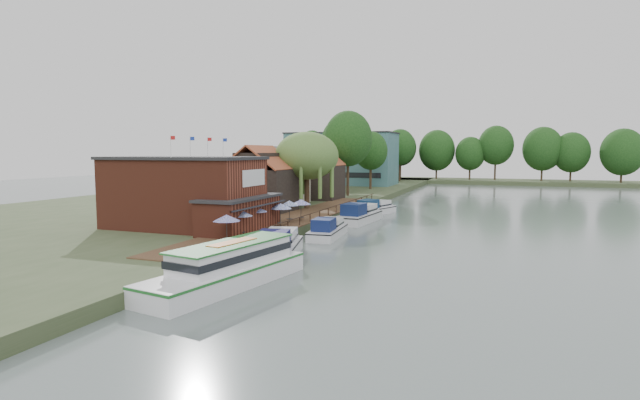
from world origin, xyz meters
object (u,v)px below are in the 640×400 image
(umbrella_5, at_px, (301,210))
(cruiser_1, at_px, (328,227))
(hotel_block, at_px, (342,158))
(willow, at_px, (307,171))
(umbrella_1, at_px, (241,223))
(swan, at_px, (241,261))
(cottage_b, at_px, (273,175))
(umbrella_4, at_px, (289,211))
(umbrella_2, at_px, (256,218))
(cruiser_2, at_px, (360,212))
(umbrella_0, at_px, (227,229))
(cruiser_0, at_px, (277,243))
(tour_boat, at_px, (226,265))
(cottage_a, at_px, (260,179))
(umbrella_3, at_px, (280,215))
(cruiser_3, at_px, (375,206))
(cottage_c, at_px, (319,173))
(pub, at_px, (200,193))

(umbrella_5, bearing_deg, cruiser_1, -36.32)
(hotel_block, distance_m, willow, 52.29)
(umbrella_1, distance_m, swan, 7.00)
(cottage_b, bearing_deg, swan, -68.25)
(umbrella_4, distance_m, umbrella_5, 1.75)
(willow, height_order, umbrella_2, willow)
(umbrella_2, relative_size, cruiser_2, 0.23)
(umbrella_0, distance_m, cruiser_0, 4.64)
(cruiser_2, distance_m, tour_boat, 31.63)
(cottage_b, bearing_deg, umbrella_5, -55.46)
(cottage_a, relative_size, tour_boat, 0.65)
(umbrella_1, xyz_separation_m, cruiser_0, (4.98, -2.92, -1.01))
(cruiser_2, bearing_deg, umbrella_0, -97.62)
(cruiser_1, bearing_deg, cruiser_0, -97.57)
(swan, bearing_deg, cruiser_2, 84.82)
(umbrella_4, bearing_deg, willow, 103.90)
(hotel_block, height_order, umbrella_3, hotel_block)
(umbrella_0, relative_size, umbrella_2, 1.00)
(cruiser_0, distance_m, cruiser_3, 31.13)
(cruiser_2, bearing_deg, hotel_block, 114.84)
(umbrella_5, bearing_deg, cottage_a, 141.81)
(cottage_a, bearing_deg, umbrella_1, -67.87)
(cottage_b, bearing_deg, umbrella_4, -59.45)
(cottage_a, xyz_separation_m, cottage_c, (1.00, 19.00, 0.00))
(umbrella_1, distance_m, umbrella_3, 6.70)
(pub, distance_m, willow, 20.36)
(willow, xyz_separation_m, tour_boat, (8.33, -34.82, -4.77))
(umbrella_0, height_order, umbrella_3, same)
(cruiser_2, bearing_deg, umbrella_2, -104.71)
(umbrella_3, distance_m, umbrella_4, 3.04)
(cottage_b, xyz_separation_m, cottage_c, (4.00, 9.00, 0.00))
(umbrella_2, height_order, umbrella_4, same)
(umbrella_3, bearing_deg, umbrella_1, -96.85)
(cottage_a, bearing_deg, umbrella_4, -46.75)
(cottage_b, height_order, umbrella_0, cottage_b)
(cottage_a, distance_m, umbrella_4, 11.74)
(umbrella_2, distance_m, cruiser_3, 25.47)
(umbrella_1, xyz_separation_m, umbrella_2, (-0.26, 3.39, 0.00))
(umbrella_0, bearing_deg, pub, 137.19)
(umbrella_5, xyz_separation_m, swan, (2.03, -17.17, -2.07))
(willow, height_order, cruiser_2, willow)
(pub, relative_size, umbrella_2, 8.42)
(cottage_a, relative_size, umbrella_4, 3.62)
(umbrella_2, relative_size, umbrella_4, 1.00)
(hotel_block, bearing_deg, cottage_c, -77.80)
(willow, xyz_separation_m, umbrella_5, (3.97, -11.66, -3.93))
(cottage_a, bearing_deg, umbrella_5, -38.19)
(cottage_c, bearing_deg, hotel_block, 102.20)
(umbrella_0, distance_m, umbrella_1, 3.34)
(umbrella_5, xyz_separation_m, cruiser_0, (3.81, -14.22, -1.01))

